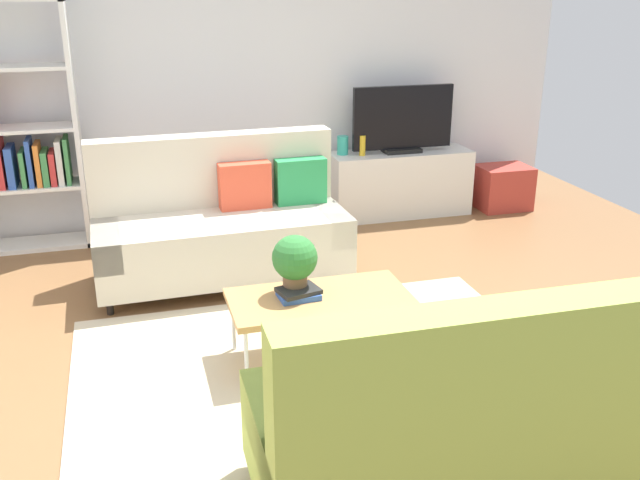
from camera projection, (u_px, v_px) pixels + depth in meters
ground_plane at (321, 350)px, 4.52m from camera, size 7.68×7.68×0.00m
wall_far at (238, 68)px, 6.54m from camera, size 6.40×0.12×2.90m
area_rug at (321, 374)px, 4.23m from camera, size 2.90×2.20×0.01m
couch_beige at (222, 224)px, 5.46m from camera, size 1.92×0.89×1.10m
couch_green at (472, 417)px, 3.07m from camera, size 1.91×0.87×1.10m
coffee_table at (320, 300)px, 4.29m from camera, size 1.10×0.56×0.42m
tv_console at (399, 183)px, 7.01m from camera, size 1.40×0.44×0.64m
tv at (403, 120)px, 6.77m from camera, size 1.00×0.20×0.64m
bookshelf at (8, 138)px, 5.90m from camera, size 1.10×0.36×2.10m
storage_trunk at (503, 187)px, 7.23m from camera, size 0.52×0.40×0.44m
potted_plant at (295, 261)px, 4.24m from camera, size 0.28×0.28×0.38m
table_book_0 at (299, 295)px, 4.26m from camera, size 0.25×0.19×0.03m
table_book_1 at (298, 290)px, 4.25m from camera, size 0.28×0.23×0.03m
vase_0 at (343, 145)px, 6.76m from camera, size 0.11×0.11×0.18m
bottle_0 at (362, 145)px, 6.72m from camera, size 0.06×0.06×0.19m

